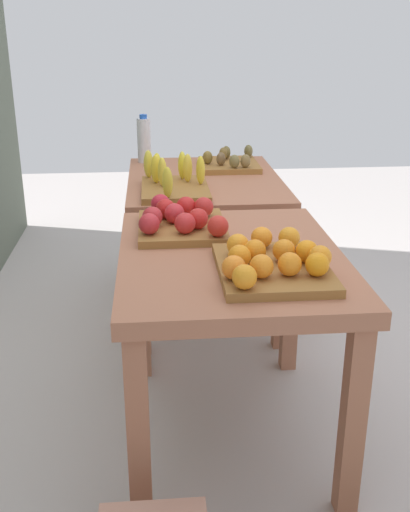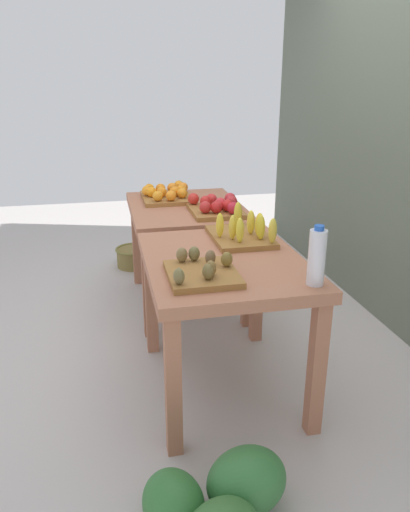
# 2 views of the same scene
# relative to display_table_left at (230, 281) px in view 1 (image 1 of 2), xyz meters

# --- Properties ---
(ground_plane) EXTENTS (8.00, 8.00, 0.00)m
(ground_plane) POSITION_rel_display_table_left_xyz_m (0.56, 0.00, -0.65)
(ground_plane) COLOR #B7AFAB
(display_table_left) EXTENTS (1.04, 0.80, 0.77)m
(display_table_left) POSITION_rel_display_table_left_xyz_m (0.00, 0.00, 0.00)
(display_table_left) COLOR #A9694C
(display_table_left) RESTS_ON ground_plane
(display_table_right) EXTENTS (1.04, 0.80, 0.77)m
(display_table_right) POSITION_rel_display_table_left_xyz_m (1.12, 0.00, 0.00)
(display_table_right) COLOR #A9694C
(display_table_right) RESTS_ON ground_plane
(orange_bin) EXTENTS (0.45, 0.40, 0.11)m
(orange_bin) POSITION_rel_display_table_left_xyz_m (-0.21, -0.11, 0.16)
(orange_bin) COLOR olive
(orange_bin) RESTS_ON display_table_left
(apple_bin) EXTENTS (0.42, 0.36, 0.11)m
(apple_bin) POSITION_rel_display_table_left_xyz_m (0.25, 0.17, 0.16)
(apple_bin) COLOR olive
(apple_bin) RESTS_ON display_table_left
(banana_crate) EXTENTS (0.45, 0.32, 0.17)m
(banana_crate) POSITION_rel_display_table_left_xyz_m (0.86, 0.17, 0.16)
(banana_crate) COLOR olive
(banana_crate) RESTS_ON display_table_right
(kiwi_bin) EXTENTS (0.36, 0.32, 0.10)m
(kiwi_bin) POSITION_rel_display_table_left_xyz_m (1.34, -0.16, 0.14)
(kiwi_bin) COLOR olive
(kiwi_bin) RESTS_ON display_table_right
(water_bottle) EXTENTS (0.08, 0.08, 0.27)m
(water_bottle) POSITION_rel_display_table_left_xyz_m (1.53, 0.32, 0.24)
(water_bottle) COLOR silver
(water_bottle) RESTS_ON display_table_right
(watermelon_pile) EXTENTS (0.60, 0.64, 0.27)m
(watermelon_pile) POSITION_rel_display_table_left_xyz_m (2.04, -0.24, -0.53)
(watermelon_pile) COLOR #33672F
(watermelon_pile) RESTS_ON ground_plane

